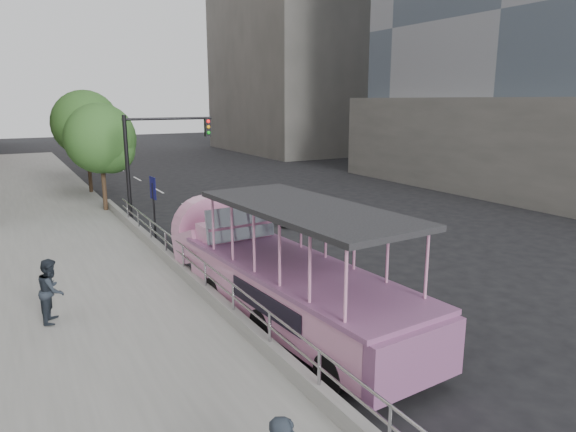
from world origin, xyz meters
name	(u,v)px	position (x,y,z in m)	size (l,w,h in m)	color
ground	(335,310)	(0.00, 0.00, 0.00)	(160.00, 160.00, 0.00)	black
sidewalk	(73,247)	(-5.75, 10.00, 0.15)	(5.50, 80.00, 0.30)	#989893
kerb_wall	(206,291)	(-3.12, 2.00, 0.48)	(0.24, 30.00, 0.36)	#A8A7A2
guardrail	(205,269)	(-3.12, 2.00, 1.14)	(0.07, 22.00, 0.71)	#AAAAAF
duck_boat	(276,273)	(-1.67, 0.46, 1.24)	(3.12, 10.24, 3.35)	black
car	(293,208)	(4.41, 10.17, 0.63)	(1.50, 3.72, 1.27)	white
pedestrian_mid	(51,290)	(-7.10, 2.38, 1.13)	(0.81, 0.63, 1.66)	#232B34
parking_sign	(154,202)	(-2.60, 9.39, 1.76)	(0.10, 0.63, 2.81)	black
traffic_signal	(153,152)	(-1.70, 12.50, 3.50)	(4.20, 0.32, 5.20)	black
street_tree_near	(103,141)	(-3.30, 15.93, 3.82)	(3.52, 3.52, 5.72)	#382619
street_tree_far	(88,126)	(-3.10, 21.93, 4.31)	(3.97, 3.97, 6.45)	#382619
midrise_stone_a	(318,10)	(26.00, 42.00, 16.00)	(20.00, 20.00, 32.00)	gray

